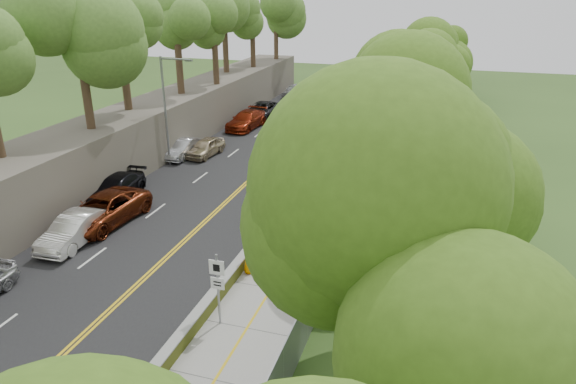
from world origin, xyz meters
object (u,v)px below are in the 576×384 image
(construction_barrel, at_px, (372,136))
(signpost, at_px, (218,282))
(car_2, at_px, (103,210))
(streetlight, at_px, (168,104))
(car_1, at_px, (74,230))
(painter_0, at_px, (249,258))
(concrete_block, at_px, (324,254))
(person_far, at_px, (358,159))

(construction_barrel, bearing_deg, signpost, -94.04)
(car_2, bearing_deg, signpost, -29.02)
(streetlight, height_order, car_1, streetlight)
(car_1, xyz_separation_m, painter_0, (9.75, -0.12, 0.01))
(signpost, distance_m, concrete_block, 6.81)
(concrete_block, xyz_separation_m, car_1, (-12.85, -1.88, 0.36))
(car_1, distance_m, painter_0, 9.75)
(concrete_block, bearing_deg, car_1, -171.67)
(painter_0, height_order, person_far, person_far)
(signpost, relative_size, person_far, 1.84)
(car_2, distance_m, painter_0, 10.09)
(construction_barrel, relative_size, person_far, 0.59)
(painter_0, bearing_deg, car_2, 56.68)
(concrete_block, distance_m, car_1, 12.99)
(construction_barrel, xyz_separation_m, car_2, (-12.00, -21.00, 0.33))
(streetlight, height_order, signpost, streetlight)
(streetlight, height_order, painter_0, streetlight)
(concrete_block, bearing_deg, construction_barrel, 92.26)
(streetlight, xyz_separation_m, car_1, (1.46, -12.88, -3.83))
(car_2, bearing_deg, painter_0, -10.58)
(streetlight, xyz_separation_m, person_far, (13.55, 2.77, -3.75))
(construction_barrel, relative_size, painter_0, 0.64)
(car_1, bearing_deg, painter_0, -3.27)
(signpost, bearing_deg, car_1, 157.65)
(streetlight, distance_m, signpost, 20.72)
(concrete_block, relative_size, person_far, 0.72)
(concrete_block, distance_m, person_far, 13.79)
(concrete_block, height_order, painter_0, painter_0)
(signpost, height_order, person_far, signpost)
(streetlight, bearing_deg, concrete_block, -37.54)
(signpost, distance_m, painter_0, 4.18)
(construction_barrel, bearing_deg, painter_0, -95.45)
(construction_barrel, distance_m, concrete_block, 21.61)
(construction_barrel, height_order, car_2, car_2)
(construction_barrel, height_order, concrete_block, construction_barrel)
(streetlight, distance_m, concrete_block, 18.53)
(concrete_block, relative_size, car_2, 0.20)
(construction_barrel, xyz_separation_m, person_far, (0.09, -7.83, 0.34))
(streetlight, relative_size, concrete_block, 6.64)
(streetlight, height_order, concrete_block, streetlight)
(car_1, height_order, car_2, car_2)
(concrete_block, xyz_separation_m, person_far, (-0.76, 13.77, 0.44))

